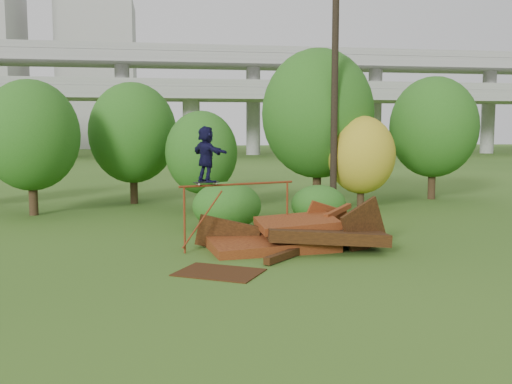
{
  "coord_description": "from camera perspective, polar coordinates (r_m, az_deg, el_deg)",
  "views": [
    {
      "loc": [
        -3.4,
        -14.3,
        3.37
      ],
      "look_at": [
        -0.8,
        2.0,
        1.6
      ],
      "focal_mm": 40.0,
      "sensor_mm": 36.0,
      "label": 1
    }
  ],
  "objects": [
    {
      "name": "tree_4",
      "position": [
        24.95,
        10.49,
        3.66
      ],
      "size": [
        2.92,
        2.92,
        4.03
      ],
      "color": "black",
      "rests_on": "ground"
    },
    {
      "name": "tree_0",
      "position": [
        24.38,
        -21.6,
        5.28
      ],
      "size": [
        3.83,
        3.83,
        5.41
      ],
      "color": "black",
      "rests_on": "ground"
    },
    {
      "name": "grind_rail",
      "position": [
        16.39,
        -1.8,
        -0.75
      ],
      "size": [
        3.42,
        1.2,
        1.88
      ],
      "color": "maroon",
      "rests_on": "ground"
    },
    {
      "name": "flat_plate",
      "position": [
        13.74,
        -3.71,
        -8.02
      ],
      "size": [
        2.37,
        2.17,
        0.03
      ],
      "primitive_type": "cube",
      "rotation": [
        0.0,
        0.0,
        -0.53
      ],
      "color": "#371D0B",
      "rests_on": "ground"
    },
    {
      "name": "building_right",
      "position": [
        117.46,
        -15.47,
        11.1
      ],
      "size": [
        14.0,
        14.0,
        28.0
      ],
      "primitive_type": "cube",
      "color": "#9E9E99",
      "rests_on": "ground"
    },
    {
      "name": "shrub_right",
      "position": [
        20.82,
        6.28,
        -1.25
      ],
      "size": [
        2.01,
        1.84,
        1.42
      ],
      "primitive_type": "ellipsoid",
      "color": "#1D5015",
      "rests_on": "ground"
    },
    {
      "name": "utility_pole",
      "position": [
        23.92,
        7.88,
        10.9
      ],
      "size": [
        1.4,
        0.28,
        10.62
      ],
      "color": "black",
      "rests_on": "ground"
    },
    {
      "name": "shrub_left",
      "position": [
        19.56,
        -2.92,
        -1.37
      ],
      "size": [
        2.37,
        2.19,
        1.64
      ],
      "primitive_type": "ellipsoid",
      "color": "#1D5015",
      "rests_on": "ground"
    },
    {
      "name": "tree_2",
      "position": [
        23.67,
        -5.46,
        3.94
      ],
      "size": [
        2.98,
        2.98,
        4.2
      ],
      "color": "black",
      "rests_on": "ground"
    },
    {
      "name": "ground",
      "position": [
        15.08,
        4.23,
        -6.81
      ],
      "size": [
        240.0,
        240.0,
        0.0
      ],
      "primitive_type": "plane",
      "color": "#2D5116",
      "rests_on": "ground"
    },
    {
      "name": "skateboard",
      "position": [
        15.93,
        -4.97,
        0.96
      ],
      "size": [
        0.74,
        0.41,
        0.07
      ],
      "rotation": [
        0.0,
        0.0,
        0.32
      ],
      "color": "black",
      "rests_on": "grind_rail"
    },
    {
      "name": "tree_5",
      "position": [
        29.46,
        17.33,
        6.21
      ],
      "size": [
        4.29,
        4.29,
        6.03
      ],
      "color": "black",
      "rests_on": "ground"
    },
    {
      "name": "tree_3",
      "position": [
        26.35,
        6.19,
        7.78
      ],
      "size": [
        5.11,
        5.11,
        7.1
      ],
      "color": "black",
      "rests_on": "ground"
    },
    {
      "name": "scrap_pile",
      "position": [
        16.45,
        4.07,
        -4.44
      ],
      "size": [
        5.58,
        3.4,
        1.78
      ],
      "color": "#49190D",
      "rests_on": "ground"
    },
    {
      "name": "skater",
      "position": [
        15.88,
        -5.0,
        3.81
      ],
      "size": [
        1.12,
        1.47,
        1.55
      ],
      "primitive_type": "imported",
      "rotation": [
        0.0,
        0.0,
        2.1
      ],
      "color": "#111034",
      "rests_on": "skateboard"
    },
    {
      "name": "tree_1",
      "position": [
        26.98,
        -12.23,
        5.79
      ],
      "size": [
        4.03,
        4.03,
        5.6
      ],
      "color": "black",
      "rests_on": "ground"
    },
    {
      "name": "freeway_overpass",
      "position": [
        77.6,
        -6.64,
        11.22
      ],
      "size": [
        160.0,
        15.0,
        13.7
      ],
      "color": "gray",
      "rests_on": "ground"
    }
  ]
}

